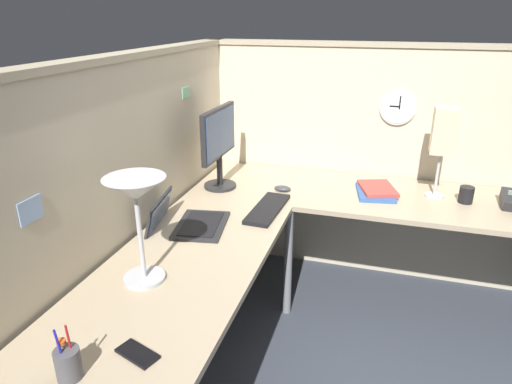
{
  "coord_description": "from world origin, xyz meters",
  "views": [
    {
      "loc": [
        -2.15,
        -0.33,
        1.75
      ],
      "look_at": [
        0.06,
        0.33,
        0.83
      ],
      "focal_mm": 31.66,
      "sensor_mm": 36.0,
      "label": 1
    }
  ],
  "objects_px": {
    "keyboard": "(268,209)",
    "computer_mouse": "(282,188)",
    "book_stack": "(376,191)",
    "coffee_mug": "(466,195)",
    "wall_clock": "(398,108)",
    "laptop": "(183,221)",
    "monitor": "(219,142)",
    "desk_lamp_dome": "(136,198)",
    "pen_cup": "(68,363)",
    "desk_lamp_paper": "(444,134)",
    "cell_phone": "(137,354)"
  },
  "relations": [
    {
      "from": "pen_cup",
      "to": "book_stack",
      "type": "distance_m",
      "value": 1.95
    },
    {
      "from": "monitor",
      "to": "wall_clock",
      "type": "distance_m",
      "value": 1.15
    },
    {
      "from": "desk_lamp_dome",
      "to": "book_stack",
      "type": "relative_size",
      "value": 1.37
    },
    {
      "from": "book_stack",
      "to": "wall_clock",
      "type": "bearing_deg",
      "value": -11.98
    },
    {
      "from": "book_stack",
      "to": "coffee_mug",
      "type": "height_order",
      "value": "coffee_mug"
    },
    {
      "from": "laptop",
      "to": "desk_lamp_paper",
      "type": "height_order",
      "value": "desk_lamp_paper"
    },
    {
      "from": "computer_mouse",
      "to": "laptop",
      "type": "bearing_deg",
      "value": 148.49
    },
    {
      "from": "laptop",
      "to": "wall_clock",
      "type": "distance_m",
      "value": 1.53
    },
    {
      "from": "monitor",
      "to": "desk_lamp_dome",
      "type": "height_order",
      "value": "monitor"
    },
    {
      "from": "wall_clock",
      "to": "desk_lamp_dome",
      "type": "bearing_deg",
      "value": 149.26
    },
    {
      "from": "coffee_mug",
      "to": "keyboard",
      "type": "bearing_deg",
      "value": 112.32
    },
    {
      "from": "laptop",
      "to": "book_stack",
      "type": "xyz_separation_m",
      "value": [
        0.73,
        -0.93,
        -0.0
      ]
    },
    {
      "from": "cell_phone",
      "to": "coffee_mug",
      "type": "xyz_separation_m",
      "value": [
        1.65,
        -1.16,
        0.04
      ]
    },
    {
      "from": "book_stack",
      "to": "desk_lamp_paper",
      "type": "relative_size",
      "value": 0.61
    },
    {
      "from": "desk_lamp_dome",
      "to": "cell_phone",
      "type": "distance_m",
      "value": 0.57
    },
    {
      "from": "keyboard",
      "to": "cell_phone",
      "type": "relative_size",
      "value": 2.99
    },
    {
      "from": "computer_mouse",
      "to": "desk_lamp_paper",
      "type": "xyz_separation_m",
      "value": [
        0.17,
        -0.89,
        0.37
      ]
    },
    {
      "from": "laptop",
      "to": "cell_phone",
      "type": "height_order",
      "value": "laptop"
    },
    {
      "from": "keyboard",
      "to": "wall_clock",
      "type": "xyz_separation_m",
      "value": [
        0.77,
        -0.64,
        0.45
      ]
    },
    {
      "from": "keyboard",
      "to": "pen_cup",
      "type": "height_order",
      "value": "pen_cup"
    },
    {
      "from": "desk_lamp_paper",
      "to": "pen_cup",
      "type": "bearing_deg",
      "value": 148.05
    },
    {
      "from": "keyboard",
      "to": "book_stack",
      "type": "relative_size",
      "value": 1.33
    },
    {
      "from": "monitor",
      "to": "cell_phone",
      "type": "distance_m",
      "value": 1.53
    },
    {
      "from": "monitor",
      "to": "desk_lamp_paper",
      "type": "bearing_deg",
      "value": -80.2
    },
    {
      "from": "pen_cup",
      "to": "cell_phone",
      "type": "distance_m",
      "value": 0.21
    },
    {
      "from": "computer_mouse",
      "to": "coffee_mug",
      "type": "distance_m",
      "value": 1.06
    },
    {
      "from": "desk_lamp_dome",
      "to": "wall_clock",
      "type": "distance_m",
      "value": 1.84
    },
    {
      "from": "monitor",
      "to": "coffee_mug",
      "type": "relative_size",
      "value": 5.21
    },
    {
      "from": "cell_phone",
      "to": "wall_clock",
      "type": "height_order",
      "value": "wall_clock"
    },
    {
      "from": "coffee_mug",
      "to": "desk_lamp_dome",
      "type": "bearing_deg",
      "value": 132.41
    },
    {
      "from": "desk_lamp_paper",
      "to": "wall_clock",
      "type": "xyz_separation_m",
      "value": [
        0.29,
        0.26,
        0.08
      ]
    },
    {
      "from": "keyboard",
      "to": "wall_clock",
      "type": "bearing_deg",
      "value": -36.76
    },
    {
      "from": "desk_lamp_dome",
      "to": "monitor",
      "type": "bearing_deg",
      "value": 3.98
    },
    {
      "from": "computer_mouse",
      "to": "desk_lamp_paper",
      "type": "bearing_deg",
      "value": -78.9
    },
    {
      "from": "monitor",
      "to": "desk_lamp_dome",
      "type": "relative_size",
      "value": 1.12
    },
    {
      "from": "monitor",
      "to": "book_stack",
      "type": "distance_m",
      "value": 0.99
    },
    {
      "from": "pen_cup",
      "to": "wall_clock",
      "type": "relative_size",
      "value": 0.82
    },
    {
      "from": "cell_phone",
      "to": "book_stack",
      "type": "height_order",
      "value": "book_stack"
    },
    {
      "from": "monitor",
      "to": "pen_cup",
      "type": "xyz_separation_m",
      "value": [
        -1.61,
        -0.13,
        -0.24
      ]
    },
    {
      "from": "keyboard",
      "to": "coffee_mug",
      "type": "xyz_separation_m",
      "value": [
        0.44,
        -1.06,
        0.04
      ]
    },
    {
      "from": "cell_phone",
      "to": "monitor",
      "type": "bearing_deg",
      "value": 29.64
    },
    {
      "from": "laptop",
      "to": "desk_lamp_paper",
      "type": "distance_m",
      "value": 1.53
    },
    {
      "from": "laptop",
      "to": "computer_mouse",
      "type": "xyz_separation_m",
      "value": [
        0.62,
        -0.38,
        -0.01
      ]
    },
    {
      "from": "keyboard",
      "to": "cell_phone",
      "type": "xyz_separation_m",
      "value": [
        -1.21,
        0.1,
        -0.01
      ]
    },
    {
      "from": "cell_phone",
      "to": "wall_clock",
      "type": "relative_size",
      "value": 0.65
    },
    {
      "from": "keyboard",
      "to": "computer_mouse",
      "type": "xyz_separation_m",
      "value": [
        0.31,
        -0.01,
        0.01
      ]
    },
    {
      "from": "desk_lamp_paper",
      "to": "cell_phone",
      "type": "bearing_deg",
      "value": 149.45
    },
    {
      "from": "computer_mouse",
      "to": "cell_phone",
      "type": "distance_m",
      "value": 1.52
    },
    {
      "from": "computer_mouse",
      "to": "pen_cup",
      "type": "height_order",
      "value": "pen_cup"
    },
    {
      "from": "monitor",
      "to": "coffee_mug",
      "type": "distance_m",
      "value": 1.47
    }
  ]
}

